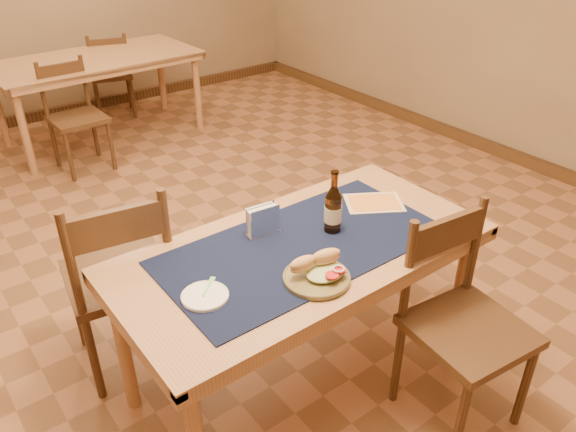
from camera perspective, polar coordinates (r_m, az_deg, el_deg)
room at (r=2.71m, az=-9.35°, el=16.21°), size 6.04×7.04×2.84m
main_table at (r=2.41m, az=1.45°, el=-4.71°), size 1.60×0.80×0.75m
placemat at (r=2.36m, az=1.47°, el=-3.02°), size 1.20×0.60×0.01m
baseboard at (r=3.31m, az=-7.40°, el=-6.99°), size 6.00×7.00×0.10m
back_table at (r=5.41m, az=-18.94°, el=14.17°), size 1.78×0.94×0.75m
chair_main_far at (r=2.68m, az=-16.69°, el=-5.97°), size 0.53×0.53×1.00m
chair_main_near at (r=2.48m, az=17.25°, el=-10.08°), size 0.49×0.49×0.96m
chair_back_near at (r=4.90m, az=-20.81°, el=9.59°), size 0.42×0.42×0.88m
chair_back_far at (r=6.01m, az=-17.56°, el=13.64°), size 0.48×0.48×0.84m
sandwich_plate at (r=2.15m, az=3.08°, el=-5.74°), size 0.26×0.26×0.10m
side_plate at (r=2.09m, az=-8.44°, el=-8.01°), size 0.18×0.18×0.01m
fork at (r=2.13m, az=-8.01°, el=-6.93°), size 0.10×0.09×0.00m
beer_bottle at (r=2.41m, az=4.61°, el=0.70°), size 0.08×0.08×0.29m
napkin_holder at (r=2.40m, az=-2.57°, el=-0.49°), size 0.15×0.07×0.13m
menu_card at (r=2.69m, az=8.72°, el=1.36°), size 0.33×0.31×0.01m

